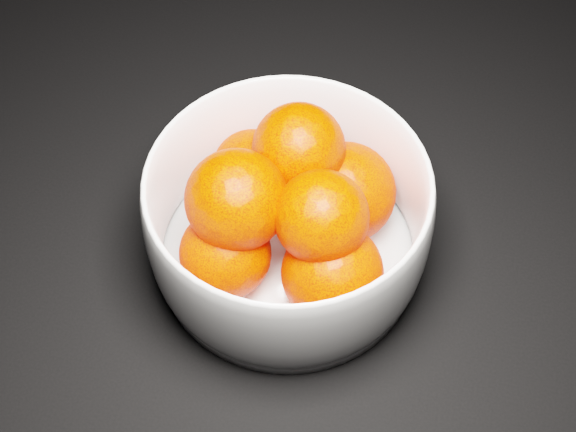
# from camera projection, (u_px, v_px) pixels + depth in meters

# --- Properties ---
(ground) EXTENTS (3.00, 3.00, 0.00)m
(ground) POSITION_uv_depth(u_px,v_px,m) (264.00, 33.00, 0.79)
(ground) COLOR black
(ground) RESTS_ON ground
(bowl) EXTENTS (0.21, 0.21, 0.10)m
(bowl) POSITION_uv_depth(u_px,v_px,m) (288.00, 220.00, 0.59)
(bowl) COLOR white
(bowl) RESTS_ON ground
(orange_pile) EXTENTS (0.15, 0.15, 0.12)m
(orange_pile) POSITION_uv_depth(u_px,v_px,m) (293.00, 208.00, 0.58)
(orange_pile) COLOR #F32600
(orange_pile) RESTS_ON bowl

